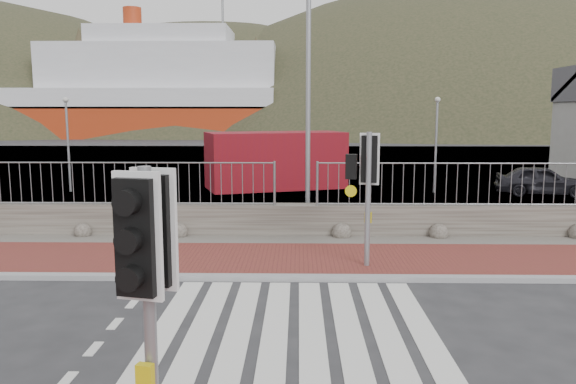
{
  "coord_description": "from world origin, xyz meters",
  "views": [
    {
      "loc": [
        0.08,
        -8.44,
        3.56
      ],
      "look_at": [
        -0.14,
        3.0,
        1.89
      ],
      "focal_mm": 35.0,
      "sensor_mm": 36.0,
      "label": 1
    }
  ],
  "objects_px": {
    "traffic_signal_far": "(367,170)",
    "streetlight": "(313,75)",
    "ferry": "(116,97)",
    "traffic_signal_near": "(148,260)",
    "shipping_container": "(276,160)",
    "car_a": "(542,180)"
  },
  "relations": [
    {
      "from": "traffic_signal_far",
      "to": "streetlight",
      "type": "height_order",
      "value": "streetlight"
    },
    {
      "from": "ferry",
      "to": "traffic_signal_near",
      "type": "relative_size",
      "value": 16.31
    },
    {
      "from": "traffic_signal_near",
      "to": "shipping_container",
      "type": "bearing_deg",
      "value": 101.73
    },
    {
      "from": "streetlight",
      "to": "car_a",
      "type": "height_order",
      "value": "streetlight"
    },
    {
      "from": "traffic_signal_near",
      "to": "car_a",
      "type": "xyz_separation_m",
      "value": [
        11.62,
        18.73,
        -1.58
      ]
    },
    {
      "from": "traffic_signal_far",
      "to": "car_a",
      "type": "xyz_separation_m",
      "value": [
        8.74,
        11.28,
        -1.62
      ]
    },
    {
      "from": "streetlight",
      "to": "ferry",
      "type": "bearing_deg",
      "value": 113.35
    },
    {
      "from": "ferry",
      "to": "streetlight",
      "type": "distance_m",
      "value": 64.88
    },
    {
      "from": "traffic_signal_far",
      "to": "streetlight",
      "type": "relative_size",
      "value": 0.38
    },
    {
      "from": "ferry",
      "to": "car_a",
      "type": "height_order",
      "value": "ferry"
    },
    {
      "from": "ferry",
      "to": "streetlight",
      "type": "relative_size",
      "value": 6.14
    },
    {
      "from": "ferry",
      "to": "traffic_signal_far",
      "type": "height_order",
      "value": "ferry"
    },
    {
      "from": "traffic_signal_near",
      "to": "traffic_signal_far",
      "type": "xyz_separation_m",
      "value": [
        2.87,
        7.45,
        0.04
      ]
    },
    {
      "from": "streetlight",
      "to": "car_a",
      "type": "distance_m",
      "value": 12.77
    },
    {
      "from": "traffic_signal_far",
      "to": "shipping_container",
      "type": "distance_m",
      "value": 13.58
    },
    {
      "from": "traffic_signal_near",
      "to": "car_a",
      "type": "distance_m",
      "value": 22.1
    },
    {
      "from": "traffic_signal_near",
      "to": "shipping_container",
      "type": "xyz_separation_m",
      "value": [
        0.31,
        20.75,
        -0.92
      ]
    },
    {
      "from": "ferry",
      "to": "streetlight",
      "type": "xyz_separation_m",
      "value": [
        25.14,
        -59.8,
        -0.78
      ]
    },
    {
      "from": "ferry",
      "to": "traffic_signal_far",
      "type": "xyz_separation_m",
      "value": [
        26.23,
        -63.97,
        -3.11
      ]
    },
    {
      "from": "traffic_signal_far",
      "to": "streetlight",
      "type": "bearing_deg",
      "value": -62.56
    },
    {
      "from": "traffic_signal_far",
      "to": "car_a",
      "type": "bearing_deg",
      "value": -115.06
    },
    {
      "from": "streetlight",
      "to": "shipping_container",
      "type": "distance_m",
      "value": 9.82
    }
  ]
}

